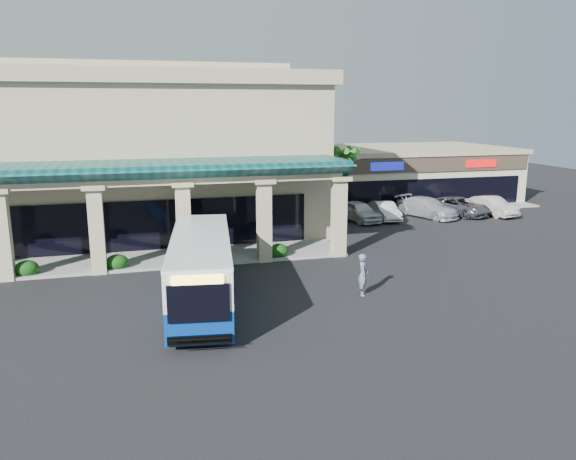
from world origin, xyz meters
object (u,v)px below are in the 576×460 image
object	(u,v)px
car_silver	(359,211)
car_gray	(459,206)
car_red	(427,207)
transit_bus	(201,271)
car_extra	(492,206)
car_white	(385,211)
pedestrian	(363,275)

from	to	relation	value
car_silver	car_gray	size ratio (longest dim) A/B	0.86
car_silver	car_red	size ratio (longest dim) A/B	0.85
car_gray	transit_bus	bearing A→B (deg)	-167.87
car_silver	car_red	world-z (taller)	car_red
car_red	car_extra	size ratio (longest dim) A/B	1.17
transit_bus	car_extra	xyz separation A→B (m)	(25.32, 14.76, -0.78)
car_silver	transit_bus	bearing A→B (deg)	-140.94
transit_bus	car_white	xyz separation A→B (m)	(16.18, 15.47, -0.85)
car_white	car_extra	distance (m)	9.17
car_red	transit_bus	bearing A→B (deg)	-164.45
car_silver	car_gray	world-z (taller)	car_silver
car_silver	car_white	size ratio (longest dim) A/B	1.09
car_extra	pedestrian	bearing A→B (deg)	-148.23
pedestrian	car_white	bearing A→B (deg)	-8.11
car_silver	car_white	xyz separation A→B (m)	(2.23, 0.06, -0.09)
car_red	car_gray	bearing A→B (deg)	-21.97
pedestrian	car_extra	size ratio (longest dim) A/B	0.43
car_silver	car_extra	xyz separation A→B (m)	(11.38, -0.65, -0.02)
pedestrian	car_silver	distance (m)	17.48
car_white	car_extra	xyz separation A→B (m)	(9.14, -0.71, 0.07)
transit_bus	car_red	distance (m)	25.20
pedestrian	car_white	distance (m)	18.48
transit_bus	car_extra	world-z (taller)	transit_bus
car_silver	car_gray	distance (m)	8.80
pedestrian	car_red	bearing A→B (deg)	-17.17
car_red	car_extra	xyz separation A→B (m)	(5.47, -0.73, -0.02)
car_silver	car_red	xyz separation A→B (m)	(5.91, 0.08, 0.01)
car_white	pedestrian	bearing A→B (deg)	-111.82
pedestrian	car_gray	world-z (taller)	pedestrian
car_silver	car_gray	xyz separation A→B (m)	(8.80, 0.10, -0.04)
transit_bus	car_gray	distance (m)	27.54
pedestrian	car_extra	distance (m)	23.72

